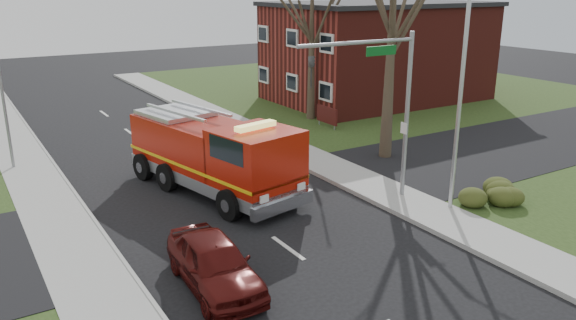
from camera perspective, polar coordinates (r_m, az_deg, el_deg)
ground at (r=19.15m, az=-0.01°, el=-8.95°), size 120.00×120.00×0.00m
sidewalk_right at (r=22.71m, az=13.48°, el=-4.87°), size 2.40×80.00×0.15m
sidewalk_left at (r=17.10m, az=-18.49°, el=-13.15°), size 2.40×80.00×0.15m
cross_street_right at (r=37.46m, az=26.95°, el=2.54°), size 30.00×8.00×0.15m
brick_building at (r=43.24m, az=9.09°, el=10.83°), size 15.40×10.40×7.25m
health_center_sign at (r=34.25m, az=3.98°, el=4.56°), size 0.12×2.00×1.40m
hedge_corner at (r=23.92m, az=20.03°, el=-3.02°), size 2.80×2.00×0.90m
bare_tree_near at (r=27.70m, az=10.61°, el=14.91°), size 6.00×6.00×12.00m
bare_tree_far at (r=35.77m, az=2.45°, el=14.22°), size 5.25×5.25×10.50m
traffic_signal_mast at (r=21.81m, az=9.69°, el=7.16°), size 5.29×0.18×6.80m
streetlight_pole at (r=21.79m, az=17.00°, el=6.22°), size 1.48×0.16×8.40m
utility_pole_far at (r=29.12m, az=-26.97°, el=5.66°), size 0.14×0.14×7.00m
fire_engine at (r=23.84m, az=-7.47°, el=0.39°), size 4.76×9.06×3.48m
parked_car_maroon at (r=16.72m, az=-7.50°, el=-10.34°), size 2.07×4.61×1.54m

